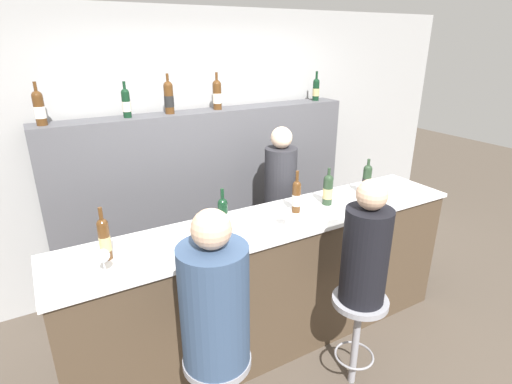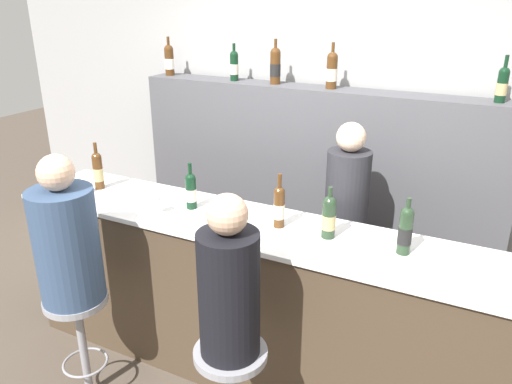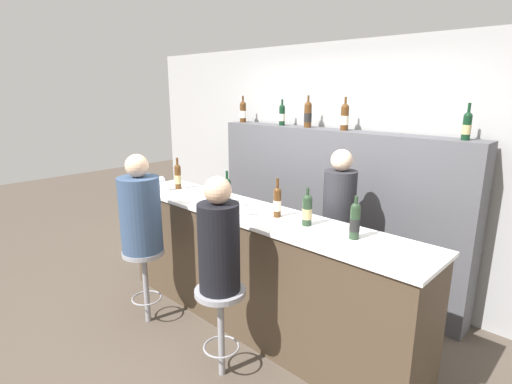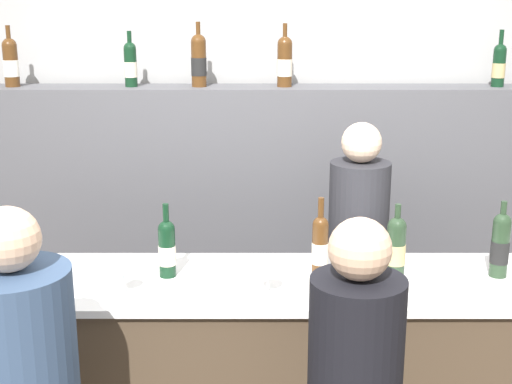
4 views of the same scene
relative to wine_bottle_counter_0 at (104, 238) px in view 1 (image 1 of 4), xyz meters
name	(u,v)px [view 1 (image 1 of 4)]	position (x,y,z in m)	size (l,w,h in m)	color
ground_plane	(291,361)	(1.16, -0.31, -1.23)	(16.00, 16.00, 0.00)	#4C4238
wall_back	(199,149)	(1.16, 1.36, 0.07)	(6.40, 0.05, 2.60)	#9E9E9E
bar_counter	(273,283)	(1.16, -0.04, -0.68)	(3.12, 0.60, 1.09)	#473828
back_bar_cabinet	(210,198)	(1.16, 1.14, -0.37)	(2.92, 0.28, 1.71)	#4C4C51
wine_bottle_counter_0	(104,238)	(0.00, 0.00, 0.00)	(0.07, 0.07, 0.33)	#4C2D14
wine_bottle_counter_1	(223,214)	(0.77, 0.00, -0.01)	(0.07, 0.07, 0.30)	black
wine_bottle_counter_2	(296,196)	(1.38, 0.00, -0.01)	(0.07, 0.07, 0.33)	#4C2D14
wine_bottle_counter_3	(328,189)	(1.68, 0.00, -0.01)	(0.08, 0.08, 0.30)	#233823
wine_bottle_counter_4	(367,180)	(2.10, 0.00, 0.00)	(0.07, 0.07, 0.31)	#233823
wine_bottle_backbar_0	(39,108)	(-0.17, 1.14, 0.62)	(0.08, 0.08, 0.32)	#4C2D14
wine_bottle_backbar_1	(126,103)	(0.46, 1.14, 0.61)	(0.07, 0.07, 0.29)	black
wine_bottle_backbar_2	(169,97)	(0.82, 1.14, 0.63)	(0.08, 0.08, 0.34)	#4C2D14
wine_bottle_backbar_3	(217,94)	(1.28, 1.14, 0.62)	(0.08, 0.08, 0.33)	#4C2D14
wine_bottle_backbar_4	(316,89)	(2.41, 1.14, 0.60)	(0.07, 0.07, 0.30)	black
wine_glass_0	(103,257)	(-0.04, -0.18, -0.02)	(0.08, 0.08, 0.16)	silver
wine_glass_1	(214,231)	(0.63, -0.18, -0.03)	(0.07, 0.07, 0.14)	silver
wine_glass_2	(286,213)	(1.17, -0.18, -0.03)	(0.08, 0.08, 0.15)	silver
bar_stool_left	(218,379)	(0.39, -0.69, -0.67)	(0.37, 0.37, 0.71)	gray
guest_seated_left	(214,300)	(0.39, -0.69, -0.14)	(0.36, 0.36, 0.87)	#334766
bar_stool_right	(358,318)	(1.43, -0.69, -0.67)	(0.37, 0.37, 0.71)	gray
guest_seated_right	(366,249)	(1.43, -0.69, -0.14)	(0.30, 0.30, 0.84)	black
bartender	(280,218)	(1.62, 0.57, -0.47)	(0.29, 0.29, 1.62)	#28282D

